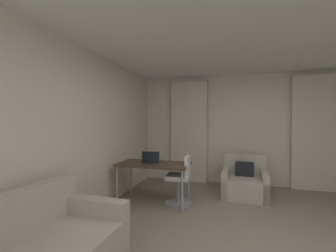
# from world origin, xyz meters

# --- Properties ---
(wall_window) EXTENTS (5.12, 0.06, 2.60)m
(wall_window) POSITION_xyz_m (0.00, 3.03, 1.30)
(wall_window) COLOR beige
(wall_window) RESTS_ON ground
(wall_left) EXTENTS (0.06, 6.12, 2.60)m
(wall_left) POSITION_xyz_m (-2.53, 0.00, 1.30)
(wall_left) COLOR beige
(wall_left) RESTS_ON ground
(ceiling) EXTENTS (5.12, 6.12, 0.06)m
(ceiling) POSITION_xyz_m (0.00, 0.00, 2.63)
(ceiling) COLOR white
(ceiling) RESTS_ON wall_left
(curtain_left_panel) EXTENTS (0.90, 0.06, 2.50)m
(curtain_left_panel) POSITION_xyz_m (-1.38, 2.90, 1.25)
(curtain_left_panel) COLOR beige
(curtain_left_panel) RESTS_ON ground
(curtain_right_panel) EXTENTS (0.90, 0.06, 2.50)m
(curtain_right_panel) POSITION_xyz_m (1.38, 2.90, 1.25)
(curtain_right_panel) COLOR beige
(curtain_right_panel) RESTS_ON ground
(armchair) EXTENTS (0.89, 0.91, 0.81)m
(armchair) POSITION_xyz_m (-0.10, 2.14, 0.26)
(armchair) COLOR #B2A899
(armchair) RESTS_ON ground
(desk) EXTENTS (1.29, 0.67, 0.73)m
(desk) POSITION_xyz_m (-1.73, 1.29, 0.67)
(desk) COLOR #4C3828
(desk) RESTS_ON ground
(desk_chair) EXTENTS (0.48, 0.48, 0.88)m
(desk_chair) POSITION_xyz_m (-1.23, 1.31, 0.39)
(desk_chair) COLOR gray
(desk_chair) RESTS_ON ground
(laptop) EXTENTS (0.34, 0.27, 0.22)m
(laptop) POSITION_xyz_m (-1.77, 1.28, 0.77)
(laptop) COLOR #2D2D33
(laptop) RESTS_ON desk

